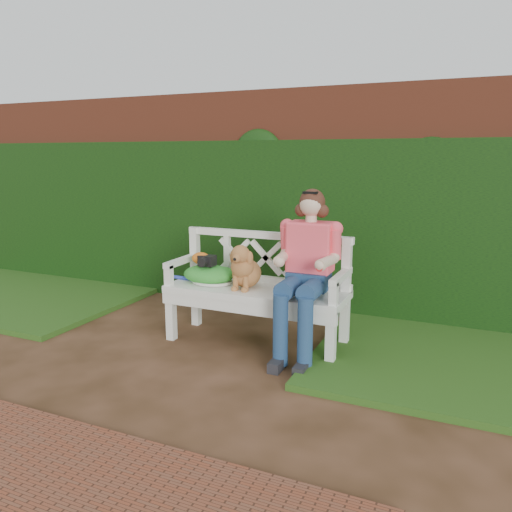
% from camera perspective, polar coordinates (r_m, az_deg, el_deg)
% --- Properties ---
extents(ground, '(60.00, 60.00, 0.00)m').
position_cam_1_polar(ground, '(4.04, -11.24, -11.47)').
color(ground, '#33200F').
extents(brick_wall, '(10.00, 0.30, 2.20)m').
position_cam_1_polar(brick_wall, '(5.40, -0.05, 6.62)').
color(brick_wall, brown).
rests_on(brick_wall, ground).
extents(ivy_hedge, '(10.00, 0.18, 1.70)m').
position_cam_1_polar(ivy_hedge, '(5.23, -1.03, 3.70)').
color(ivy_hedge, '#19450D').
rests_on(ivy_hedge, ground).
extents(grass_left, '(2.60, 2.00, 0.05)m').
position_cam_1_polar(grass_left, '(6.22, -24.83, -3.88)').
color(grass_left, '#2F5C21').
rests_on(grass_left, ground).
extents(grass_right, '(2.60, 2.00, 0.05)m').
position_cam_1_polar(grass_right, '(4.22, 25.60, -11.03)').
color(grass_right, '#2F5C21').
rests_on(grass_right, ground).
extents(garden_bench, '(1.63, 0.76, 0.48)m').
position_cam_1_polar(garden_bench, '(4.19, 0.00, -6.85)').
color(garden_bench, white).
rests_on(garden_bench, ground).
extents(seated_woman, '(0.68, 0.81, 1.23)m').
position_cam_1_polar(seated_woman, '(3.91, 5.99, -2.50)').
color(seated_woman, '#FB3270').
rests_on(seated_woman, ground).
extents(dog, '(0.26, 0.35, 0.38)m').
position_cam_1_polar(dog, '(4.08, -1.23, -1.10)').
color(dog, '#AE7E37').
rests_on(dog, garden_bench).
extents(tennis_racket, '(0.73, 0.45, 0.03)m').
position_cam_1_polar(tennis_racket, '(4.31, -5.42, -2.84)').
color(tennis_racket, white).
rests_on(tennis_racket, garden_bench).
extents(green_bag, '(0.55, 0.49, 0.15)m').
position_cam_1_polar(green_bag, '(4.30, -5.44, -2.03)').
color(green_bag, '#2B7C1D').
rests_on(green_bag, garden_bench).
extents(camera_item, '(0.14, 0.10, 0.09)m').
position_cam_1_polar(camera_item, '(4.25, -5.61, -0.51)').
color(camera_item, black).
rests_on(camera_item, green_bag).
extents(baseball_glove, '(0.19, 0.15, 0.11)m').
position_cam_1_polar(baseball_glove, '(4.30, -6.30, -0.27)').
color(baseball_glove, orange).
rests_on(baseball_glove, green_bag).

